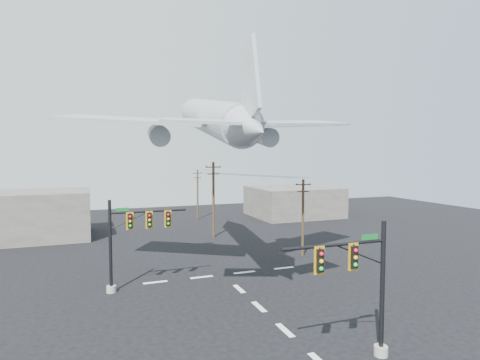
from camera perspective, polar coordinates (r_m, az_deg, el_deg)
name	(u,v)px	position (r m, az deg, el deg)	size (l,w,h in m)	color
ground	(285,330)	(26.22, 6.41, -20.47)	(120.00, 120.00, 0.00)	black
lane_markings	(252,300)	(30.70, 1.69, -16.72)	(14.00, 21.20, 0.01)	white
signal_mast_near	(363,288)	(22.27, 17.12, -14.43)	(6.30, 0.80, 7.26)	#9A978C
signal_mast_far	(130,240)	(32.78, -15.37, -8.17)	(6.28, 0.79, 7.22)	#9A978C
utility_pole_a	(303,216)	(42.55, 8.93, -5.10)	(1.60, 0.50, 8.09)	#4B3620
utility_pole_b	(213,198)	(51.65, -3.80, -2.57)	(1.96, 0.33, 9.70)	#4B3620
utility_pole_c	(198,193)	(66.25, -6.05, -1.90)	(1.63, 0.55, 8.12)	#4B3620
power_lines	(225,173)	(52.66, -2.08, 1.03)	(7.57, 27.27, 0.03)	black
airliner	(213,119)	(36.58, -3.84, 8.71)	(27.10, 28.58, 7.52)	#A8ADB4
building_left	(13,216)	(57.53, -29.55, -4.48)	(18.00, 10.00, 6.00)	slate
building_right	(294,201)	(70.05, 7.62, -3.05)	(14.00, 12.00, 5.00)	slate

